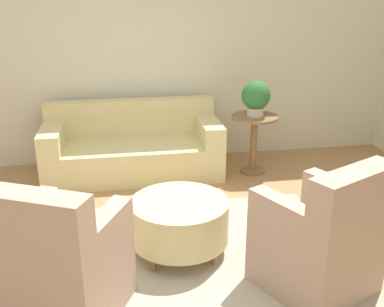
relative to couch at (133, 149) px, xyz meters
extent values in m
plane|color=#AD7F51|center=(0.33, -2.02, -0.31)|extent=(16.00, 16.00, 0.00)
cube|color=beige|center=(0.33, 0.56, 1.09)|extent=(9.04, 0.12, 2.80)
cube|color=#B2A893|center=(0.33, -2.02, -0.31)|extent=(2.80, 2.17, 0.01)
cube|color=beige|center=(0.00, -0.06, -0.11)|extent=(2.09, 0.89, 0.40)
cube|color=beige|center=(0.00, 0.29, 0.32)|extent=(2.09, 0.20, 0.45)
cube|color=beige|center=(-0.92, -0.08, 0.22)|extent=(0.24, 0.85, 0.25)
cube|color=beige|center=(0.92, -0.08, 0.22)|extent=(0.24, 0.85, 0.25)
cube|color=olive|center=(0.00, -0.47, -0.28)|extent=(1.88, 0.05, 0.06)
cube|color=tan|center=(-0.57, -2.51, -0.08)|extent=(0.97, 0.97, 0.44)
cube|color=tan|center=(-0.69, -2.74, 0.43)|extent=(0.74, 0.50, 0.58)
cube|color=tan|center=(-0.30, -2.62, 0.30)|extent=(0.42, 0.68, 0.32)
cube|color=tan|center=(-0.83, -2.36, 0.30)|extent=(0.42, 0.68, 0.32)
cube|color=olive|center=(-0.43, -2.21, -0.27)|extent=(0.61, 0.33, 0.06)
cube|color=tan|center=(1.23, -2.51, -0.08)|extent=(0.97, 0.97, 0.44)
cube|color=tan|center=(1.35, -2.74, 0.43)|extent=(0.74, 0.50, 0.58)
cube|color=tan|center=(1.49, -2.36, 0.30)|extent=(0.42, 0.68, 0.32)
cube|color=tan|center=(0.96, -2.62, 0.30)|extent=(0.42, 0.68, 0.32)
cube|color=olive|center=(1.09, -2.21, -0.27)|extent=(0.61, 0.33, 0.06)
cylinder|color=beige|center=(0.30, -1.87, 0.00)|extent=(0.83, 0.83, 0.35)
cylinder|color=olive|center=(0.06, -2.12, -0.24)|extent=(0.05, 0.05, 0.12)
cylinder|color=olive|center=(0.55, -2.12, -0.24)|extent=(0.05, 0.05, 0.12)
cylinder|color=olive|center=(0.06, -1.63, -0.24)|extent=(0.05, 0.05, 0.12)
cylinder|color=olive|center=(0.55, -1.63, -0.24)|extent=(0.05, 0.05, 0.12)
cylinder|color=olive|center=(1.45, -0.22, 0.39)|extent=(0.56, 0.56, 0.03)
cylinder|color=olive|center=(1.45, -0.22, 0.03)|extent=(0.08, 0.08, 0.69)
cylinder|color=olive|center=(1.45, -0.22, -0.30)|extent=(0.31, 0.31, 0.03)
cylinder|color=beige|center=(1.45, -0.22, 0.46)|extent=(0.20, 0.20, 0.10)
sphere|color=#2D6B33|center=(1.45, -0.22, 0.66)|extent=(0.34, 0.34, 0.34)
camera|label=1|loc=(-0.16, -5.20, 1.81)|focal=42.00mm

